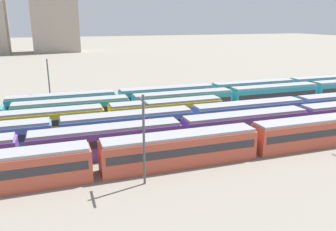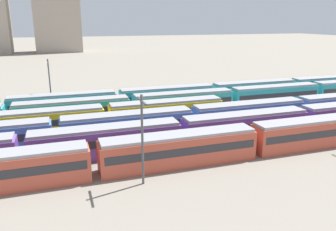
% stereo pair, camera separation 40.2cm
% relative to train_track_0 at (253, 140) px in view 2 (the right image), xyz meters
% --- Properties ---
extents(train_track_0, '(112.50, 3.06, 3.75)m').
position_rel_train_track_0_xyz_m(train_track_0, '(0.00, 0.00, 0.00)').
color(train_track_0, '#BC4C38').
rests_on(train_track_0, ground_plane).
extents(train_track_1, '(74.70, 3.06, 3.75)m').
position_rel_train_track_0_xyz_m(train_track_1, '(-7.36, 5.20, 0.00)').
color(train_track_1, '#6B429E').
rests_on(train_track_1, ground_plane).
extents(train_track_2, '(93.60, 3.06, 3.75)m').
position_rel_train_track_0_xyz_m(train_track_2, '(-13.13, 10.40, 0.00)').
color(train_track_2, '#4C70BC').
rests_on(train_track_2, ground_plane).
extents(train_track_3, '(55.80, 3.06, 3.75)m').
position_rel_train_track_0_xyz_m(train_track_3, '(-24.77, 15.60, -0.00)').
color(train_track_3, yellow).
rests_on(train_track_3, ground_plane).
extents(train_track_4, '(93.60, 3.06, 3.75)m').
position_rel_train_track_0_xyz_m(train_track_4, '(-1.00, 20.80, 0.00)').
color(train_track_4, teal).
rests_on(train_track_4, ground_plane).
extents(train_track_5, '(112.50, 3.06, 3.75)m').
position_rel_train_track_0_xyz_m(train_track_5, '(7.15, 26.00, 0.00)').
color(train_track_5, teal).
rests_on(train_track_5, ground_plane).
extents(catenary_pole_1, '(0.24, 3.20, 9.38)m').
position_rel_train_track_0_xyz_m(catenary_pole_1, '(-23.10, 28.98, 3.33)').
color(catenary_pole_1, '#4C4C51').
rests_on(catenary_pole_1, ground_plane).
extents(catenary_pole_2, '(0.24, 3.20, 9.17)m').
position_rel_train_track_0_xyz_m(catenary_pole_2, '(-14.50, -3.20, 3.22)').
color(catenary_pole_2, '#4C4C51').
rests_on(catenary_pole_2, ground_plane).
extents(distant_building_2, '(22.23, 15.94, 47.27)m').
position_rel_train_track_0_xyz_m(distant_building_2, '(-19.10, 151.69, 21.73)').
color(distant_building_2, '#A89989').
rests_on(distant_building_2, ground_plane).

